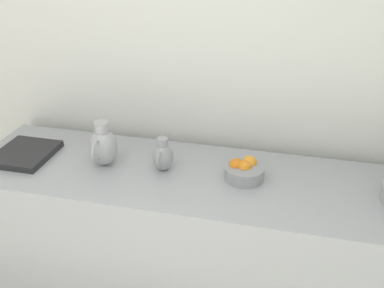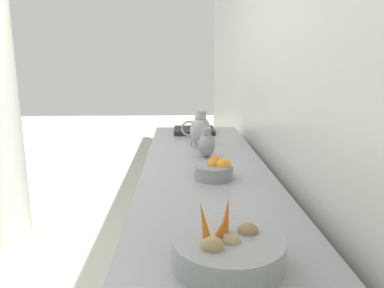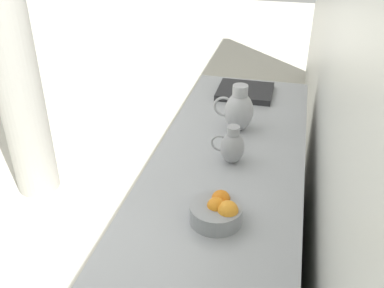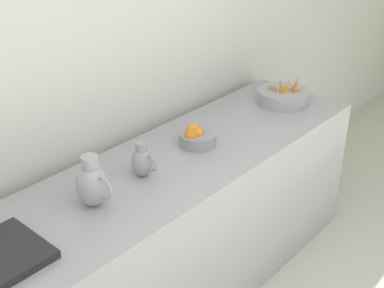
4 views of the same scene
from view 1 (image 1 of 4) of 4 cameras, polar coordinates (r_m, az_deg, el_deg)
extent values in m
cube|color=silver|center=(2.53, 15.67, 10.97)|extent=(0.10, 9.07, 3.00)
cube|color=#9EA0A5|center=(2.63, 1.67, -12.93)|extent=(0.72, 2.61, 0.94)
cylinder|color=gray|center=(2.34, 6.62, -3.65)|extent=(0.20, 0.20, 0.07)
sphere|color=orange|center=(2.32, 6.66, -2.95)|extent=(0.07, 0.07, 0.07)
sphere|color=orange|center=(2.34, 5.57, -2.70)|extent=(0.07, 0.07, 0.07)
sphere|color=orange|center=(2.36, 7.24, -2.41)|extent=(0.08, 0.08, 0.08)
ellipsoid|color=#A3A3A8|center=(2.48, -11.14, -0.38)|extent=(0.15, 0.15, 0.21)
cylinder|color=#A3A3A8|center=(2.42, -11.39, 2.15)|extent=(0.08, 0.08, 0.06)
torus|color=#A3A3A8|center=(2.40, -11.96, -0.83)|extent=(0.11, 0.01, 0.11)
ellipsoid|color=#939399|center=(2.39, -3.70, -1.62)|extent=(0.11, 0.11, 0.16)
cylinder|color=#939399|center=(2.35, -3.76, 0.28)|extent=(0.06, 0.06, 0.04)
torus|color=#939399|center=(2.34, -4.15, -2.00)|extent=(0.08, 0.01, 0.08)
cube|color=#232326|center=(2.72, -20.37, -1.14)|extent=(0.34, 0.30, 0.04)
camera|label=2|loc=(2.51, 52.69, 1.86)|focal=34.23mm
camera|label=3|loc=(2.47, 41.81, 17.81)|focal=40.41mm
camera|label=4|loc=(2.19, -71.18, 13.08)|focal=48.18mm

